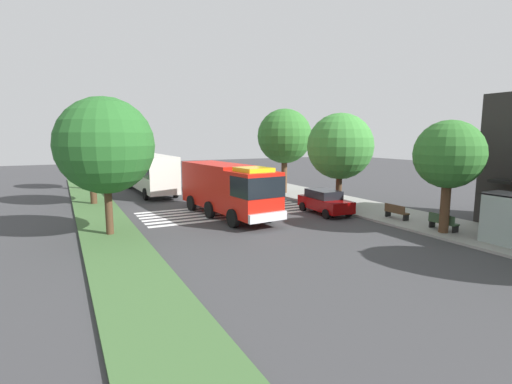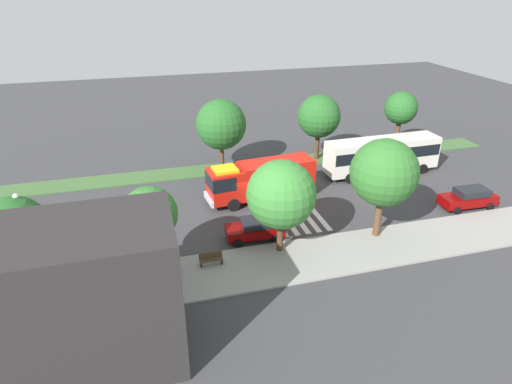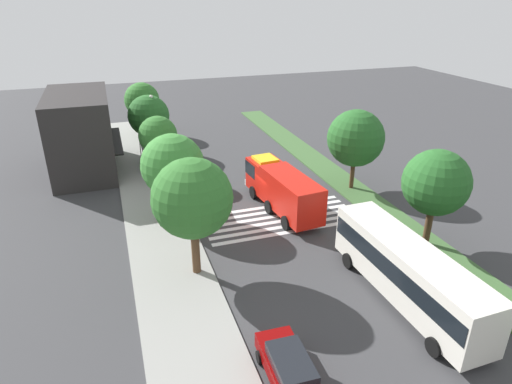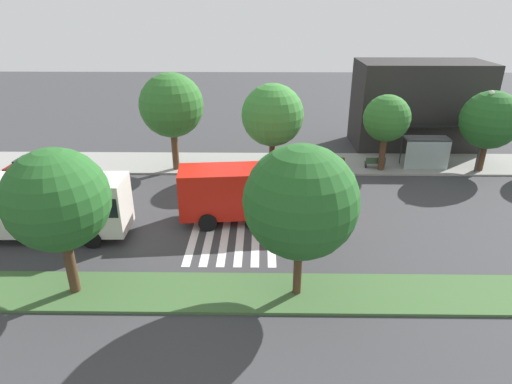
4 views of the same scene
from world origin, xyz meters
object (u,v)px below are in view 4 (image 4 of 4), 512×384
Objects in this scene: bench_west_of_shelter at (334,162)px; median_tree_center at (301,202)px; parked_car_west at (39,169)px; sidewalk_tree_west at (273,115)px; fire_truck at (262,190)px; median_tree_west at (57,200)px; street_lamp at (485,125)px; sidewalk_tree_center at (387,119)px; transit_bus at (23,203)px; parked_car_mid at (288,171)px; bench_near_shelter at (375,162)px; sidewalk_tree_east at (490,120)px; bus_stop_shelter at (427,147)px; sidewalk_tree_far_west at (172,106)px.

median_tree_center is (-4.23, -16.50, 4.21)m from bench_west_of_shelter.
sidewalk_tree_west is (17.75, 2.20, 3.67)m from parked_car_west.
median_tree_west is (-8.76, -7.60, 2.85)m from fire_truck.
street_lamp reaches higher than sidewalk_tree_center.
transit_bus is 1.68× the size of median_tree_west.
parked_car_mid is at bearing -145.89° from bench_west_of_shelter.
bench_near_shelter is 3.76m from sidewalk_tree_center.
parked_car_mid is at bearing -163.81° from sidewalk_tree_center.
sidewalk_tree_west is 8.78m from sidewalk_tree_center.
sidewalk_tree_west reaches higher than sidewalk_tree_center.
parked_car_west reaches higher than bench_west_of_shelter.
parked_car_mid reaches higher than bench_near_shelter.
sidewalk_tree_east is (34.43, 2.20, 3.33)m from parked_car_west.
fire_truck is at bearing 40.97° from median_tree_west.
bus_stop_shelter reaches higher than parked_car_mid.
sidewalk_tree_far_west is 1.09× the size of median_tree_west.
parked_car_mid is 17.78m from transit_bus.
bench_near_shelter is 0.22× the size of median_tree_center.
sidewalk_tree_center is (-3.62, -0.43, 2.42)m from bus_stop_shelter.
sidewalk_tree_far_west is at bearing 123.86° from fire_truck.
sidewalk_tree_east is at bearing -5.68° from bus_stop_shelter.
sidewalk_tree_far_west reaches higher than street_lamp.
street_lamp is 0.94× the size of sidewalk_tree_west.
parked_car_mid is 14.42m from median_tree_center.
sidewalk_tree_west is 18.69m from median_tree_west.
parked_car_mid is at bearing -13.82° from sidewalk_tree_far_west.
median_tree_west is at bearing 180.00° from median_tree_center.
bus_stop_shelter is 20.41m from sidewalk_tree_far_west.
bench_near_shelter and bench_west_of_shelter have the same top height.
bench_west_of_shelter is (22.84, 2.63, -0.30)m from parked_car_west.
street_lamp reaches higher than fire_truck.
parked_car_mid is at bearing -171.92° from sidewalk_tree_east.
bus_stop_shelter is at bearing 1.97° from sidewalk_tree_west.
sidewalk_tree_west reaches higher than sidewalk_tree_east.
median_tree_center is (1.65, -7.60, 2.83)m from fire_truck.
parked_car_west is at bearing 154.27° from fire_truck.
street_lamp is 16.17m from sidewalk_tree_west.
transit_bus is 25.37m from bench_near_shelter.
median_tree_west is (-18.33, -16.07, 0.51)m from sidewalk_tree_center.
transit_bus is at bearing -121.18° from sidewalk_tree_far_west.
fire_truck is 11.94m from median_tree_west.
sidewalk_tree_far_west reaches higher than parked_car_west.
sidewalk_tree_east reaches higher than bench_near_shelter.
median_tree_west is at bearing -120.73° from sidewalk_tree_west.
median_tree_west is at bearing -96.49° from sidewalk_tree_far_west.
sidewalk_tree_far_west reaches higher than median_tree_center.
median_tree_center is (-7.54, -16.50, 4.21)m from bench_near_shelter.
parked_car_mid is 15.99m from sidewalk_tree_east.
parked_car_west is 18.26m from sidewalk_tree_west.
sidewalk_tree_center is (9.57, 8.46, 2.33)m from fire_truck.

